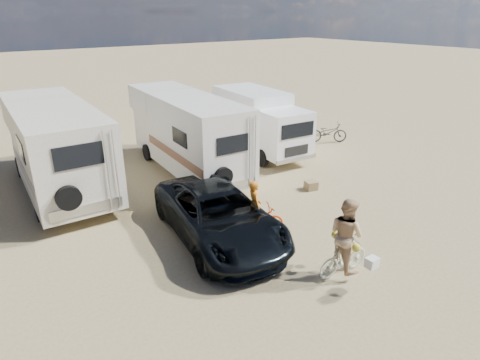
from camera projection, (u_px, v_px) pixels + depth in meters
ground at (306, 234)px, 11.91m from camera, size 140.00×140.00×0.00m
rv_main at (187, 135)px, 16.08m from camera, size 2.66×7.22×3.07m
rv_left at (57, 149)px, 14.36m from camera, size 2.80×7.39×3.09m
box_truck at (260, 123)px, 18.34m from camera, size 2.61×5.56×2.76m
dark_suv at (219, 215)px, 11.46m from camera, size 3.23×5.59×1.46m
bike_man at (254, 222)px, 11.64m from camera, size 1.87×1.16×0.93m
bike_woman at (344, 258)px, 9.98m from camera, size 1.53×0.57×0.90m
rider_man at (255, 212)px, 11.52m from camera, size 0.54×0.66×1.55m
rider_woman at (346, 241)px, 9.80m from camera, size 0.79×0.97×1.86m
bike_parked at (328, 132)px, 20.17m from camera, size 1.89×1.63×0.98m
cooler at (183, 194)px, 13.99m from camera, size 0.68×0.55×0.49m
crate at (311, 185)px, 14.87m from camera, size 0.48×0.48×0.32m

